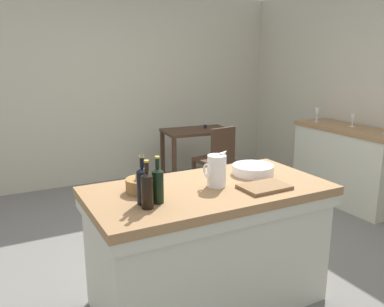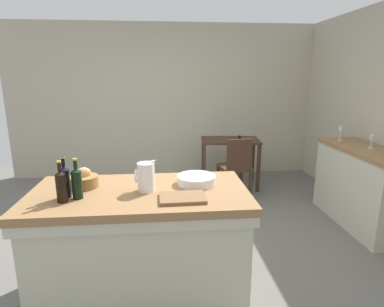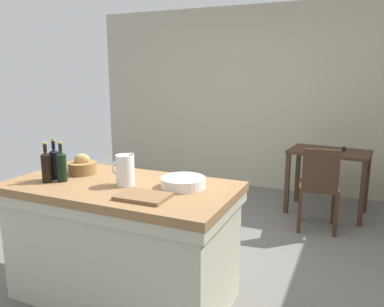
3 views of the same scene
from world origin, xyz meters
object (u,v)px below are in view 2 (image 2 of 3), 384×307
at_px(bread_basket, 84,180).
at_px(wine_bottle_amber, 65,181).
at_px(cutting_board, 182,198).
at_px(wooden_chair, 236,167).
at_px(wine_glass_middle, 341,131).
at_px(side_cabinet, 362,187).
at_px(wash_bowl, 196,180).
at_px(writing_desk, 230,147).
at_px(island_table, 142,239).
at_px(wine_bottle_dark, 77,182).
at_px(pitcher, 146,177).
at_px(wine_bottle_green, 61,186).
at_px(wine_glass_left, 372,139).

distance_m(bread_basket, wine_bottle_amber, 0.24).
bearing_deg(cutting_board, wooden_chair, 67.06).
relative_size(cutting_board, wine_glass_middle, 1.84).
xyz_separation_m(side_cabinet, wash_bowl, (-2.07, -0.91, 0.46)).
bearing_deg(writing_desk, cutting_board, -108.96).
distance_m(island_table, side_cabinet, 2.72).
bearing_deg(bread_basket, island_table, -15.08).
bearing_deg(wash_bowl, wine_bottle_dark, -165.51).
xyz_separation_m(bread_basket, wine_bottle_dark, (0.01, -0.24, 0.06)).
bearing_deg(pitcher, side_cabinet, 22.68).
bearing_deg(wine_bottle_dark, wine_bottle_green, -148.63).
relative_size(side_cabinet, wine_bottle_green, 4.63).
relative_size(side_cabinet, writing_desk, 1.44).
bearing_deg(cutting_board, wash_bowl, 67.13).
bearing_deg(writing_desk, wine_bottle_green, -123.50).
bearing_deg(wine_glass_left, wooden_chair, 148.18).
xyz_separation_m(island_table, writing_desk, (1.24, 2.48, 0.16)).
relative_size(island_table, wine_bottle_amber, 5.47).
height_order(wooden_chair, wine_glass_left, wine_glass_left).
relative_size(wash_bowl, wine_bottle_amber, 1.03).
height_order(wine_bottle_green, wine_glass_middle, wine_bottle_green).
relative_size(pitcher, wine_glass_left, 1.71).
bearing_deg(bread_basket, wine_glass_left, 16.89).
distance_m(writing_desk, wine_bottle_amber, 3.14).
xyz_separation_m(pitcher, cutting_board, (0.26, -0.20, -0.10)).
bearing_deg(wine_bottle_dark, cutting_board, -6.93).
bearing_deg(wine_glass_left, wine_bottle_green, -158.66).
relative_size(wooden_chair, wash_bowl, 2.94).
height_order(writing_desk, bread_basket, bread_basket).
bearing_deg(wooden_chair, wine_glass_middle, -16.34).
bearing_deg(wine_bottle_amber, wine_bottle_green, -91.33).
distance_m(wooden_chair, wine_glass_middle, 1.43).
xyz_separation_m(wooden_chair, pitcher, (-1.15, -1.89, 0.50)).
xyz_separation_m(bread_basket, wine_glass_left, (3.01, 0.91, 0.09)).
xyz_separation_m(pitcher, wine_bottle_amber, (-0.57, -0.08, 0.01)).
height_order(pitcher, wine_bottle_amber, wine_bottle_amber).
relative_size(wooden_chair, pitcher, 3.50).
relative_size(wooden_chair, bread_basket, 4.16).
height_order(wash_bowl, wine_glass_left, wine_glass_left).
bearing_deg(wine_bottle_green, writing_desk, 56.50).
relative_size(writing_desk, wine_bottle_green, 3.22).
relative_size(island_table, pitcher, 6.33).
distance_m(writing_desk, pitcher, 2.79).
height_order(island_table, wash_bowl, wash_bowl).
height_order(side_cabinet, wine_glass_middle, wine_glass_middle).
xyz_separation_m(cutting_board, wine_bottle_green, (-0.83, 0.03, 0.11)).
bearing_deg(island_table, wine_bottle_green, -161.39).
distance_m(island_table, wine_bottle_green, 0.76).
xyz_separation_m(wine_bottle_green, wine_glass_left, (3.08, 1.21, 0.03)).
relative_size(pitcher, wine_glass_middle, 1.49).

